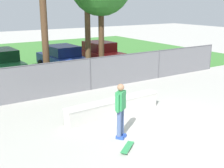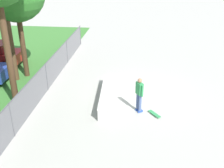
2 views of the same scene
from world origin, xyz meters
The scene contains 5 objects.
ground_plane centered at (0.00, 0.00, 0.00)m, with size 80.00×80.00×0.00m, color #ADAAA3.
concrete_ledge centered at (-0.90, 1.53, 0.33)m, with size 4.17×0.69×0.65m.
skateboarder centered at (-1.82, -0.25, 1.01)m, with size 0.52×0.42×1.82m.
skateboard centered at (-2.10, -1.04, 0.07)m, with size 0.76×0.65×0.09m.
chainlink_fence centered at (0.00, 5.07, 0.90)m, with size 18.09×0.07×1.64m.
Camera 2 is at (-13.63, -0.22, 7.13)m, focal length 43.40 mm.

